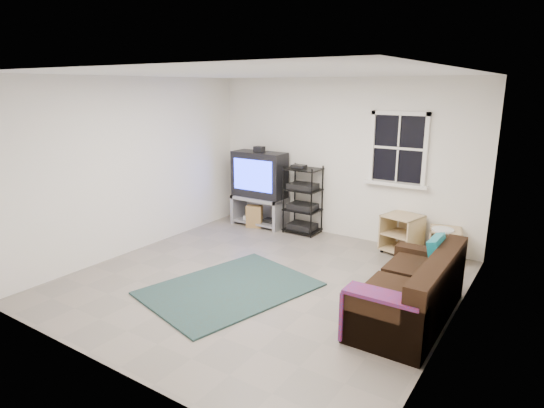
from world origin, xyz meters
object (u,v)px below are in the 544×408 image
Objects in this scene: tv_unit at (260,183)px; av_rack at (303,204)px; sofa at (412,294)px; side_table_left at (403,232)px; side_table_right at (444,242)px.

tv_unit is 1.23× the size of av_rack.
av_rack is 3.18m from sofa.
sofa is (0.73, -1.98, -0.02)m from side_table_left.
av_rack is at bearing 141.44° from sofa.
tv_unit is 3.26m from side_table_right.
sofa is (0.13, -2.00, 0.01)m from side_table_right.
sofa is (2.48, -1.98, -0.22)m from av_rack.
side_table_left is (1.75, 0.00, -0.19)m from av_rack.
av_rack is 2.37m from side_table_right.
side_table_right is at bearing 0.42° from av_rack.
av_rack is at bearing -179.58° from side_table_right.
side_table_right is 0.29× the size of sofa.
tv_unit is 3.91m from sofa.
av_rack is at bearing 2.28° from tv_unit.
side_table_right is (2.36, 0.02, -0.23)m from av_rack.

